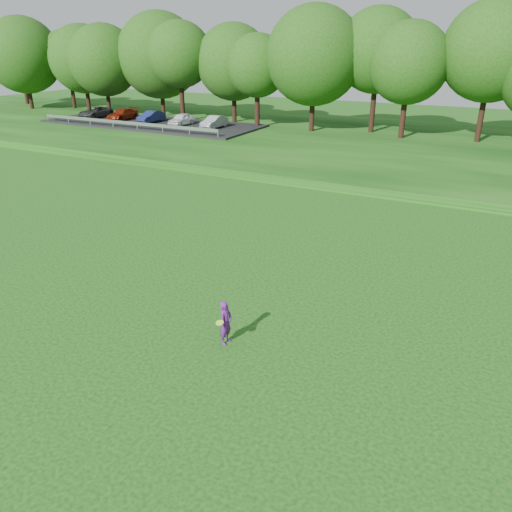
% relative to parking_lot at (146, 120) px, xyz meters
% --- Properties ---
extents(ground, '(140.00, 140.00, 0.00)m').
position_rel_parking_lot_xyz_m(ground, '(24.61, -32.81, -1.03)').
color(ground, '#0D3D0B').
rests_on(ground, ground).
extents(berm, '(130.00, 30.00, 0.60)m').
position_rel_parking_lot_xyz_m(berm, '(24.61, 1.19, -0.73)').
color(berm, '#0D3D0B').
rests_on(berm, ground).
extents(walking_path, '(130.00, 1.60, 0.04)m').
position_rel_parking_lot_xyz_m(walking_path, '(24.61, -12.81, -1.01)').
color(walking_path, gray).
rests_on(walking_path, ground).
extents(treeline, '(104.00, 7.00, 15.00)m').
position_rel_parking_lot_xyz_m(treeline, '(24.61, 5.19, 7.07)').
color(treeline, '#1A410F').
rests_on(treeline, berm).
extents(parking_lot, '(24.00, 9.00, 1.38)m').
position_rel_parking_lot_xyz_m(parking_lot, '(0.00, 0.00, 0.00)').
color(parking_lot, black).
rests_on(parking_lot, berm).
extents(woman, '(0.39, 0.89, 1.49)m').
position_rel_parking_lot_xyz_m(woman, '(28.96, -31.88, -0.29)').
color(woman, '#621B7C').
rests_on(woman, ground).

